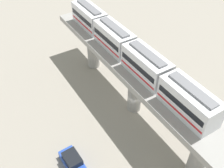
% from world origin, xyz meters
% --- Properties ---
extents(ground_plane, '(120.00, 120.00, 0.00)m').
position_xyz_m(ground_plane, '(0.00, 0.00, 0.00)').
color(ground_plane, gray).
extents(viaduct, '(5.20, 35.80, 7.22)m').
position_xyz_m(viaduct, '(0.00, 0.00, 5.67)').
color(viaduct, '#999691').
rests_on(viaduct, ground).
extents(train, '(2.64, 27.45, 3.24)m').
position_xyz_m(train, '(0.00, 1.81, 8.75)').
color(train, silver).
rests_on(train, viaduct).
extents(parked_car_blue, '(1.95, 4.26, 1.76)m').
position_xyz_m(parked_car_blue, '(-11.23, -3.85, 0.74)').
color(parked_car_blue, '#284CB7').
rests_on(parked_car_blue, ground).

